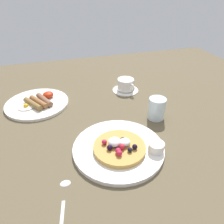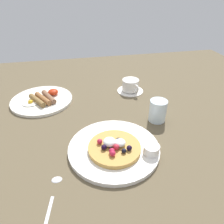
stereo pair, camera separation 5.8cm
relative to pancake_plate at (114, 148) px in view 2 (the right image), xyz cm
name	(u,v)px [view 2 (the right image)]	position (x,y,z in cm)	size (l,w,h in cm)	color
ground_plane	(102,126)	(-1.44, 15.08, -2.19)	(190.26, 152.12, 3.00)	brown
pancake_plate	(114,148)	(0.00, 0.00, 0.00)	(28.39, 28.39, 1.38)	white
pancake_with_berries	(114,147)	(-0.22, -1.33, 1.83)	(16.04, 16.04, 3.74)	#BF8F42
syrup_ramekin	(151,149)	(10.30, -5.00, 2.17)	(4.77, 4.77, 2.86)	white
breakfast_plate	(42,100)	(-24.31, 36.19, -0.11)	(26.05, 26.05, 1.16)	white
fried_breakfast	(44,98)	(-23.23, 35.26, 1.53)	(14.61, 13.69, 2.69)	brown
coffee_saucer	(130,90)	(16.01, 37.88, -0.34)	(12.21, 12.21, 0.71)	white
coffee_cup	(131,85)	(16.05, 37.73, 2.70)	(7.71, 10.41, 5.17)	white
teaspoon	(53,192)	(-18.14, -12.22, -0.45)	(4.65, 16.34, 0.60)	silver
water_glass	(158,111)	(19.36, 12.89, 3.46)	(6.39, 6.39, 8.30)	silver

